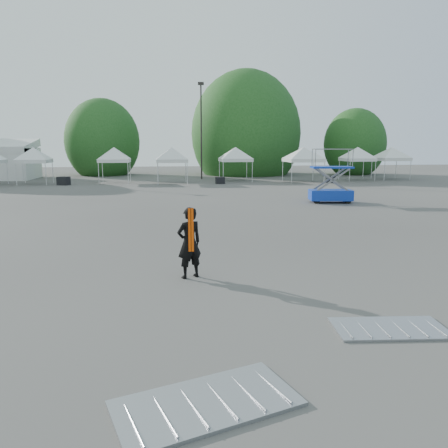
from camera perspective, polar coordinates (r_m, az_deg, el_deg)
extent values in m
plane|color=#474442|center=(14.30, -3.70, -4.10)|extent=(120.00, 120.00, 0.00)
cylinder|color=black|center=(46.00, -2.99, 11.79)|extent=(0.16, 0.16, 9.50)
cube|color=black|center=(46.39, -3.05, 17.85)|extent=(0.60, 0.25, 0.30)
cylinder|color=#382314|center=(54.32, -15.44, 7.40)|extent=(0.36, 0.36, 2.27)
ellipsoid|color=#1B4A18|center=(54.27, -15.59, 10.35)|extent=(4.16, 4.16, 4.78)
cylinder|color=#382314|center=(53.79, 2.83, 8.01)|extent=(0.36, 0.36, 2.80)
ellipsoid|color=#1B4A18|center=(53.77, 2.86, 11.68)|extent=(5.12, 5.12, 5.89)
cylinder|color=#382314|center=(55.83, 16.56, 7.32)|extent=(0.36, 0.36, 2.10)
ellipsoid|color=#1B4A18|center=(55.77, 16.70, 9.97)|extent=(3.84, 3.84, 4.42)
cylinder|color=silver|center=(45.11, -26.44, 6.00)|extent=(0.06, 0.06, 2.00)
cylinder|color=silver|center=(42.76, -25.53, 5.89)|extent=(0.06, 0.06, 2.00)
cylinder|color=silver|center=(42.07, -22.24, 6.07)|extent=(0.06, 0.06, 2.00)
cylinder|color=silver|center=(45.17, -24.58, 6.15)|extent=(0.06, 0.06, 2.00)
cylinder|color=silver|center=(44.52, -21.45, 6.32)|extent=(0.06, 0.06, 2.00)
cube|color=silver|center=(43.56, -23.56, 7.53)|extent=(2.72, 2.72, 0.30)
pyramid|color=silver|center=(43.54, -23.67, 9.17)|extent=(3.85, 3.85, 1.10)
cylinder|color=silver|center=(41.60, -16.05, 6.40)|extent=(0.06, 0.06, 2.00)
cylinder|color=silver|center=(41.32, -12.41, 6.53)|extent=(0.06, 0.06, 2.00)
cylinder|color=silver|center=(44.21, -15.58, 6.63)|extent=(0.06, 0.06, 2.00)
cylinder|color=silver|center=(43.94, -12.15, 6.75)|extent=(0.06, 0.06, 2.00)
cube|color=silver|center=(42.69, -14.11, 8.03)|extent=(2.83, 2.83, 0.30)
pyramid|color=silver|center=(42.67, -14.19, 9.71)|extent=(4.01, 4.01, 1.10)
cylinder|color=silver|center=(40.00, -8.65, 6.54)|extent=(0.06, 0.06, 2.00)
cylinder|color=silver|center=(40.05, -4.82, 6.62)|extent=(0.06, 0.06, 2.00)
cylinder|color=silver|center=(42.65, -8.62, 6.77)|extent=(0.06, 0.06, 2.00)
cylinder|color=silver|center=(42.71, -5.02, 6.85)|extent=(0.06, 0.06, 2.00)
cube|color=silver|center=(41.28, -6.81, 8.20)|extent=(2.86, 2.86, 0.30)
pyramid|color=silver|center=(41.25, -6.85, 9.93)|extent=(4.05, 4.05, 1.10)
cylinder|color=silver|center=(41.78, -0.11, 6.81)|extent=(0.06, 0.06, 2.00)
cylinder|color=silver|center=(42.25, 3.71, 6.83)|extent=(0.06, 0.06, 2.00)
cylinder|color=silver|center=(44.57, -0.60, 7.03)|extent=(0.06, 0.06, 2.00)
cylinder|color=silver|center=(45.02, 2.99, 7.05)|extent=(0.06, 0.06, 2.00)
cube|color=silver|center=(43.33, 1.50, 8.36)|extent=(3.02, 3.02, 0.30)
pyramid|color=silver|center=(43.31, 1.51, 10.02)|extent=(4.27, 4.27, 1.10)
cylinder|color=silver|center=(41.19, 8.85, 6.64)|extent=(0.06, 0.06, 2.00)
cylinder|color=silver|center=(42.20, 12.97, 6.59)|extent=(0.06, 0.06, 2.00)
cylinder|color=silver|center=(44.21, 7.67, 6.91)|extent=(0.06, 0.06, 2.00)
cylinder|color=silver|center=(45.15, 11.55, 6.87)|extent=(0.06, 0.06, 2.00)
cube|color=silver|center=(43.11, 10.31, 8.19)|extent=(3.34, 3.34, 0.30)
pyramid|color=silver|center=(43.08, 10.36, 9.85)|extent=(4.73, 4.73, 1.10)
cylinder|color=silver|center=(44.65, 16.10, 6.64)|extent=(0.06, 0.06, 2.00)
cylinder|color=silver|center=(45.79, 19.14, 6.55)|extent=(0.06, 0.06, 2.00)
cylinder|color=silver|center=(47.08, 14.79, 6.87)|extent=(0.06, 0.06, 2.00)
cylinder|color=silver|center=(48.16, 17.72, 6.79)|extent=(0.06, 0.06, 2.00)
cube|color=silver|center=(46.35, 17.01, 8.05)|extent=(2.84, 2.84, 0.30)
pyramid|color=silver|center=(46.33, 17.09, 9.59)|extent=(4.02, 4.02, 1.10)
cylinder|color=silver|center=(46.93, 20.23, 6.57)|extent=(0.06, 0.06, 2.00)
cylinder|color=silver|center=(48.30, 23.17, 6.46)|extent=(0.06, 0.06, 2.00)
cylinder|color=silver|center=(49.41, 18.71, 6.81)|extent=(0.06, 0.06, 2.00)
cylinder|color=silver|center=(50.71, 21.55, 6.72)|extent=(0.06, 0.06, 2.00)
cube|color=silver|center=(48.77, 21.00, 7.91)|extent=(2.99, 2.99, 0.30)
pyramid|color=silver|center=(48.75, 21.09, 9.37)|extent=(4.23, 4.23, 1.10)
imported|color=black|center=(11.73, -4.56, -2.47)|extent=(0.83, 0.71, 1.93)
cube|color=#E64504|center=(11.46, -4.53, -0.80)|extent=(0.15, 0.03, 1.16)
cube|color=#0B2598|center=(27.97, 13.74, 3.71)|extent=(2.73, 1.65, 0.64)
cube|color=#0B2598|center=(27.84, 13.89, 7.21)|extent=(2.61, 1.58, 0.11)
cylinder|color=black|center=(27.29, 11.99, 3.01)|extent=(0.40, 0.22, 0.38)
cylinder|color=black|center=(27.73, 15.90, 2.96)|extent=(0.40, 0.22, 0.38)
cylinder|color=black|center=(28.33, 11.57, 3.29)|extent=(0.40, 0.22, 0.38)
cylinder|color=black|center=(28.75, 15.35, 3.23)|extent=(0.40, 0.22, 0.38)
cube|color=#97999E|center=(6.53, -2.32, -22.36)|extent=(2.79, 1.97, 0.06)
cube|color=#97999E|center=(9.33, 20.82, -12.63)|extent=(2.26, 1.29, 0.05)
cube|color=black|center=(41.67, -20.22, 5.31)|extent=(1.18, 1.06, 0.75)
cube|color=black|center=(40.43, -0.51, 5.71)|extent=(0.84, 0.67, 0.62)
cube|color=black|center=(42.89, 13.78, 5.70)|extent=(0.99, 0.88, 0.64)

